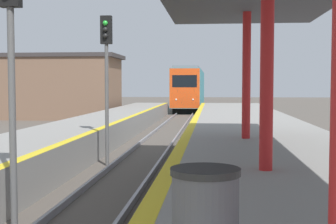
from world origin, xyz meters
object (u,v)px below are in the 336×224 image
at_px(train, 190,89).
at_px(trash_bin, 205,217).
at_px(signal_mid, 106,62).
at_px(signal_near, 11,42).

relative_size(train, trash_bin, 22.38).
xyz_separation_m(train, signal_mid, (-0.97, -35.88, 1.15)).
height_order(train, signal_near, signal_near).
distance_m(signal_mid, trash_bin, 11.54).
height_order(signal_near, trash_bin, signal_near).
distance_m(train, signal_near, 43.09).
xyz_separation_m(signal_near, trash_bin, (3.38, -3.70, -1.89)).
distance_m(signal_near, signal_mid, 7.18).
xyz_separation_m(signal_mid, trash_bin, (3.37, -10.88, -1.89)).
bearing_deg(signal_near, signal_mid, 89.89).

